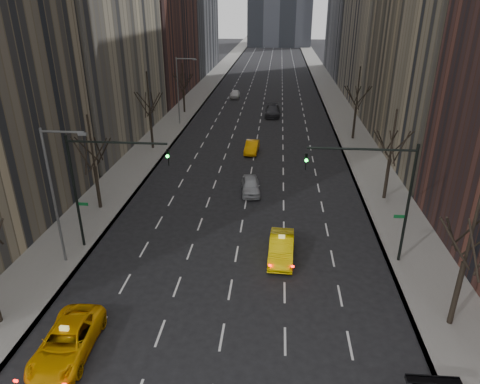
# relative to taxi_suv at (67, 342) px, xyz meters

# --- Properties ---
(sidewalk_left) EXTENTS (4.50, 320.00, 0.15)m
(sidewalk_left) POSITION_rel_taxi_suv_xyz_m (-4.92, 67.75, -0.64)
(sidewalk_left) COLOR slate
(sidewalk_left) RESTS_ON ground
(sidewalk_right) EXTENTS (4.50, 320.00, 0.15)m
(sidewalk_right) POSITION_rel_taxi_suv_xyz_m (19.58, 67.75, -0.64)
(sidewalk_right) COLOR slate
(sidewalk_right) RESTS_ON ground
(tree_lw_b) EXTENTS (3.36, 3.50, 7.82)m
(tree_lw_b) POSITION_rel_taxi_suv_xyz_m (-4.67, 15.75, 3.00)
(tree_lw_b) COLOR black
(tree_lw_b) RESTS_ON ground
(tree_lw_c) EXTENTS (3.36, 3.50, 8.74)m
(tree_lw_c) POSITION_rel_taxi_suv_xyz_m (-4.67, 31.75, 3.32)
(tree_lw_c) COLOR black
(tree_lw_c) RESTS_ON ground
(tree_lw_d) EXTENTS (3.36, 3.50, 7.36)m
(tree_lw_d) POSITION_rel_taxi_suv_xyz_m (-4.67, 49.75, 2.84)
(tree_lw_d) COLOR black
(tree_lw_d) RESTS_ON ground
(tree_rw_a) EXTENTS (3.36, 3.50, 8.28)m
(tree_rw_a) POSITION_rel_taxi_suv_xyz_m (19.33, 3.75, 3.16)
(tree_rw_a) COLOR black
(tree_rw_a) RESTS_ON ground
(tree_rw_b) EXTENTS (3.36, 3.50, 7.82)m
(tree_rw_b) POSITION_rel_taxi_suv_xyz_m (19.33, 19.75, 3.00)
(tree_rw_b) COLOR black
(tree_rw_b) RESTS_ON ground
(tree_rw_c) EXTENTS (3.36, 3.50, 8.74)m
(tree_rw_c) POSITION_rel_taxi_suv_xyz_m (19.33, 37.75, 3.32)
(tree_rw_c) COLOR black
(tree_rw_c) RESTS_ON ground
(traffic_mast_left) EXTENTS (6.69, 0.39, 8.00)m
(traffic_mast_left) POSITION_rel_taxi_suv_xyz_m (-1.77, 9.75, 4.77)
(traffic_mast_left) COLOR black
(traffic_mast_left) RESTS_ON ground
(traffic_mast_right) EXTENTS (6.69, 0.39, 8.00)m
(traffic_mast_right) POSITION_rel_taxi_suv_xyz_m (16.44, 9.75, 4.77)
(traffic_mast_right) COLOR black
(traffic_mast_right) RESTS_ON ground
(streetlight_near) EXTENTS (2.83, 0.22, 9.00)m
(streetlight_near) POSITION_rel_taxi_suv_xyz_m (-3.50, 7.75, 4.90)
(streetlight_near) COLOR slate
(streetlight_near) RESTS_ON ground
(streetlight_far) EXTENTS (2.83, 0.22, 9.00)m
(streetlight_far) POSITION_rel_taxi_suv_xyz_m (-3.50, 42.75, 4.90)
(streetlight_far) COLOR slate
(streetlight_far) RESTS_ON ground
(taxi_suv) EXTENTS (2.62, 5.27, 1.44)m
(taxi_suv) POSITION_rel_taxi_suv_xyz_m (0.00, 0.00, 0.00)
(taxi_suv) COLOR #E99F04
(taxi_suv) RESTS_ON ground
(taxi_sedan) EXTENTS (1.77, 4.65, 1.51)m
(taxi_sedan) POSITION_rel_taxi_suv_xyz_m (10.36, 9.55, 0.04)
(taxi_sedan) COLOR yellow
(taxi_sedan) RESTS_ON ground
(silver_sedan_ahead) EXTENTS (2.08, 4.22, 1.39)m
(silver_sedan_ahead) POSITION_rel_taxi_suv_xyz_m (7.60, 20.13, -0.03)
(silver_sedan_ahead) COLOR #A9ACB1
(silver_sedan_ahead) RESTS_ON ground
(far_taxi) EXTENTS (1.65, 4.12, 1.33)m
(far_taxi) POSITION_rel_taxi_suv_xyz_m (7.02, 31.46, -0.05)
(far_taxi) COLOR #FFA105
(far_taxi) RESTS_ON ground
(far_suv_grey) EXTENTS (2.27, 5.45, 1.57)m
(far_suv_grey) POSITION_rel_taxi_suv_xyz_m (9.03, 48.99, 0.07)
(far_suv_grey) COLOR #29292E
(far_suv_grey) RESTS_ON ground
(far_car_white) EXTENTS (1.63, 4.04, 1.37)m
(far_car_white) POSITION_rel_taxi_suv_xyz_m (2.08, 61.65, -0.03)
(far_car_white) COLOR white
(far_car_white) RESTS_ON ground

